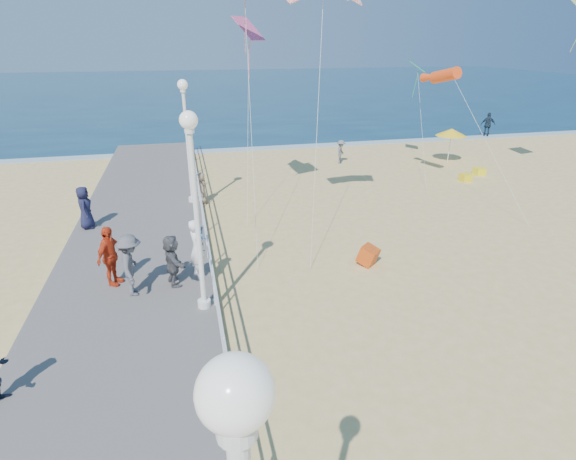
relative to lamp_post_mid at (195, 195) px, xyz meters
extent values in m
plane|color=#ECCD7B|center=(5.35, 0.00, -3.66)|extent=(160.00, 160.00, 0.00)
cube|color=#0C2E48|center=(5.35, 65.00, -3.65)|extent=(160.00, 90.00, 0.05)
cube|color=silver|center=(5.35, 20.50, -3.63)|extent=(160.00, 1.20, 0.04)
cube|color=slate|center=(-2.15, 0.00, -3.46)|extent=(5.00, 44.00, 0.40)
cube|color=white|center=(0.30, 0.00, -2.21)|extent=(0.05, 42.00, 0.06)
cube|color=white|center=(0.30, 0.00, -2.71)|extent=(0.05, 42.00, 0.04)
sphere|color=white|center=(0.00, -9.00, 1.84)|extent=(0.44, 0.44, 0.44)
cylinder|color=white|center=(0.00, 0.00, -3.16)|extent=(0.36, 0.36, 0.20)
cylinder|color=white|center=(0.00, 0.00, -0.81)|extent=(0.14, 0.14, 4.70)
sphere|color=white|center=(0.00, 0.00, 1.84)|extent=(0.44, 0.44, 0.44)
cylinder|color=white|center=(0.00, 9.00, -3.16)|extent=(0.36, 0.36, 0.20)
cylinder|color=white|center=(0.00, 9.00, -0.81)|extent=(0.14, 0.14, 4.70)
sphere|color=white|center=(0.00, 9.00, 1.84)|extent=(0.44, 0.44, 0.44)
imported|color=white|center=(-0.05, 1.76, -2.31)|extent=(0.63, 0.80, 1.91)
imported|color=#3881D4|center=(0.10, 1.91, -2.03)|extent=(0.38, 0.44, 0.77)
imported|color=#525256|center=(-1.92, 1.16, -2.34)|extent=(0.71, 1.21, 1.85)
imported|color=red|center=(-2.59, 1.88, -2.33)|extent=(0.89, 1.18, 1.86)
imported|color=#191A37|center=(-4.11, 6.74, -2.42)|extent=(0.58, 0.85, 1.68)
imported|color=#525256|center=(-0.80, 1.47, -2.46)|extent=(0.81, 1.55, 1.59)
imported|color=slate|center=(9.36, 15.37, -2.93)|extent=(0.98, 1.09, 1.47)
imported|color=#192838|center=(23.53, 20.66, -2.71)|extent=(1.20, 0.85, 1.90)
imported|color=gray|center=(0.46, 9.80, -2.91)|extent=(0.60, 0.81, 1.50)
cube|color=red|center=(5.69, 2.01, -3.36)|extent=(0.88, 0.90, 0.74)
cylinder|color=white|center=(16.05, 14.02, -2.76)|extent=(0.05, 0.05, 1.80)
cone|color=yellow|center=(16.05, 14.02, -1.75)|extent=(1.90, 1.90, 0.45)
cube|color=yellow|center=(14.81, 10.15, -3.46)|extent=(0.55, 0.55, 0.40)
cube|color=yellow|center=(16.30, 11.08, -3.46)|extent=(0.55, 0.55, 0.40)
cylinder|color=#FF4915|center=(12.18, 9.24, 1.99)|extent=(1.02, 2.76, 1.10)
cube|color=#DF528A|center=(2.93, 9.61, 3.98)|extent=(1.52, 1.60, 0.95)
cube|color=#25AE5F|center=(13.26, 14.03, 2.12)|extent=(1.31, 1.38, 0.60)
camera|label=1|loc=(-0.15, -10.88, 3.58)|focal=28.00mm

